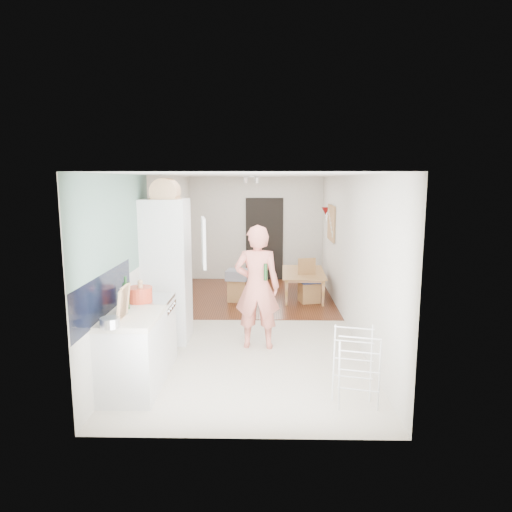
{
  "coord_description": "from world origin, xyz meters",
  "views": [
    {
      "loc": [
        0.21,
        -7.48,
        2.43
      ],
      "look_at": [
        0.06,
        0.2,
        1.14
      ],
      "focal_mm": 32.0,
      "sensor_mm": 36.0,
      "label": 1
    }
  ],
  "objects_px": {
    "person": "(257,276)",
    "dining_chair": "(309,281)",
    "stool": "(237,290)",
    "dining_table": "(305,287)",
    "drying_rack": "(356,369)"
  },
  "relations": [
    {
      "from": "dining_chair",
      "to": "dining_table",
      "type": "bearing_deg",
      "value": 85.78
    },
    {
      "from": "drying_rack",
      "to": "stool",
      "type": "bearing_deg",
      "value": 123.26
    },
    {
      "from": "person",
      "to": "dining_chair",
      "type": "xyz_separation_m",
      "value": [
        1.0,
        2.48,
        -0.63
      ]
    },
    {
      "from": "person",
      "to": "stool",
      "type": "bearing_deg",
      "value": -76.35
    },
    {
      "from": "stool",
      "to": "dining_chair",
      "type": "bearing_deg",
      "value": -2.35
    },
    {
      "from": "person",
      "to": "dining_chair",
      "type": "height_order",
      "value": "person"
    },
    {
      "from": "dining_chair",
      "to": "stool",
      "type": "xyz_separation_m",
      "value": [
        -1.44,
        0.06,
        -0.2
      ]
    },
    {
      "from": "person",
      "to": "dining_table",
      "type": "bearing_deg",
      "value": -104.57
    },
    {
      "from": "person",
      "to": "stool",
      "type": "distance_m",
      "value": 2.71
    },
    {
      "from": "dining_table",
      "to": "dining_chair",
      "type": "height_order",
      "value": "dining_chair"
    },
    {
      "from": "stool",
      "to": "drying_rack",
      "type": "bearing_deg",
      "value": -70.26
    },
    {
      "from": "dining_chair",
      "to": "drying_rack",
      "type": "relative_size",
      "value": 1.03
    },
    {
      "from": "person",
      "to": "dining_table",
      "type": "xyz_separation_m",
      "value": [
        0.94,
        2.86,
        -0.83
      ]
    },
    {
      "from": "dining_chair",
      "to": "stool",
      "type": "distance_m",
      "value": 1.46
    },
    {
      "from": "person",
      "to": "dining_chair",
      "type": "bearing_deg",
      "value": -108.29
    }
  ]
}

